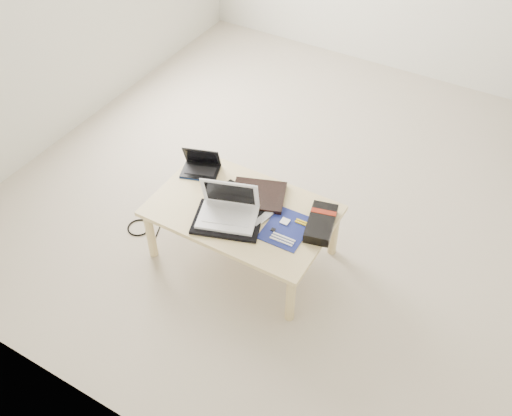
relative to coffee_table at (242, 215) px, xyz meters
The scene contains 13 objects.
ground 0.81m from the coffee_table, 83.58° to the left, with size 4.00×4.00×0.00m, color #B2A490.
coffee_table is the anchor object (origin of this frame).
book 0.16m from the coffee_table, 76.33° to the left, with size 0.40×0.37×0.03m.
netbook 0.46m from the coffee_table, 157.04° to the left, with size 0.28×0.24×0.17m.
tablet 0.12m from the coffee_table, 140.31° to the left, with size 0.29×0.24×0.01m.
remote 0.17m from the coffee_table, ahead, with size 0.09×0.22×0.02m.
neoprene_sleeve 0.15m from the coffee_table, 97.69° to the right, with size 0.40×0.29×0.02m, color black.
white_laptop 0.16m from the coffee_table, 107.90° to the right, with size 0.40×0.34×0.24m.
motherboard 0.32m from the coffee_table, ahead, with size 0.25×0.31×0.01m.
gpu_box 0.50m from the coffee_table, 11.95° to the left, with size 0.22×0.33×0.07m.
cable_coil 0.11m from the coffee_table, behind, with size 0.11×0.11×0.01m, color black.
floor_cable_coil 0.83m from the coffee_table, 167.37° to the right, with size 0.16×0.16×0.01m, color black.
floor_cable_trail 0.71m from the coffee_table, behind, with size 0.01×0.01×0.32m, color black.
Camera 1 is at (1.23, -2.83, 2.82)m, focal length 40.00 mm.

